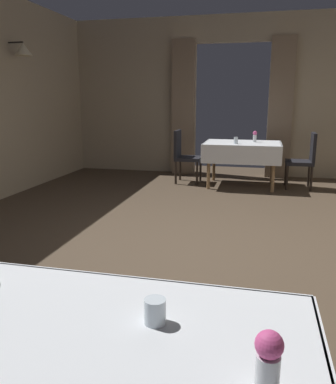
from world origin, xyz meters
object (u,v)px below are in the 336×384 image
at_px(dining_table_mid, 242,148).
at_px(glass_mid_b, 236,140).
at_px(chair_mid_right, 305,158).
at_px(flower_vase_near, 268,361).
at_px(glass_near_c, 155,311).
at_px(flower_vase_mid, 255,136).
at_px(dining_table_near, 75,370).
at_px(chair_mid_left, 184,154).

xyz_separation_m(dining_table_mid, glass_mid_b, (-0.10, -0.23, 0.16)).
distance_m(chair_mid_right, flower_vase_near, 6.03).
xyz_separation_m(chair_mid_right, glass_near_c, (-1.01, -5.74, 0.28)).
bearing_deg(glass_mid_b, flower_vase_mid, 49.73).
bearing_deg(dining_table_near, flower_vase_near, -8.16).
relative_size(dining_table_near, chair_mid_left, 1.59).
bearing_deg(flower_vase_mid, chair_mid_left, -177.83).
relative_size(dining_table_near, dining_table_mid, 1.16).
bearing_deg(dining_table_near, glass_mid_b, 89.06).
relative_size(dining_table_near, flower_vase_near, 8.43).
bearing_deg(dining_table_mid, glass_mid_b, -113.13).
bearing_deg(dining_table_mid, dining_table_near, -91.87).
xyz_separation_m(dining_table_mid, chair_mid_right, (1.02, 0.04, -0.13)).
distance_m(dining_table_mid, chair_mid_left, 1.03).
distance_m(chair_mid_left, glass_mid_b, 1.01).
relative_size(chair_mid_right, glass_near_c, 11.07).
height_order(flower_vase_near, glass_mid_b, flower_vase_near).
relative_size(dining_table_mid, flower_vase_mid, 6.78).
distance_m(chair_mid_right, chair_mid_left, 2.04).
distance_m(dining_table_mid, glass_near_c, 5.70).
bearing_deg(glass_mid_b, chair_mid_right, 13.68).
xyz_separation_m(chair_mid_left, flower_vase_near, (1.39, -6.01, 0.33)).
distance_m(dining_table_mid, flower_vase_mid, 0.30).
bearing_deg(dining_table_mid, chair_mid_left, 176.14).
distance_m(dining_table_near, flower_vase_near, 0.59).
xyz_separation_m(dining_table_near, chair_mid_left, (-0.83, 5.93, -0.15)).
bearing_deg(chair_mid_left, flower_vase_mid, 2.17).
distance_m(chair_mid_left, flower_vase_mid, 1.26).
bearing_deg(glass_near_c, glass_mid_b, 91.21).
height_order(dining_table_near, glass_near_c, glass_near_c).
distance_m(dining_table_near, chair_mid_left, 5.99).
bearing_deg(glass_mid_b, dining_table_mid, 66.87).
distance_m(dining_table_mid, glass_mid_b, 0.30).
bearing_deg(dining_table_mid, flower_vase_mid, 30.51).
bearing_deg(flower_vase_near, dining_table_mid, 93.52).
height_order(flower_vase_mid, glass_mid_b, flower_vase_mid).
bearing_deg(flower_vase_mid, dining_table_mid, -149.49).
bearing_deg(glass_near_c, dining_table_mid, 90.16).
height_order(chair_mid_left, flower_vase_mid, flower_vase_mid).
height_order(dining_table_mid, glass_near_c, glass_near_c).
xyz_separation_m(dining_table_near, flower_vase_near, (0.56, -0.08, 0.18)).
distance_m(dining_table_near, chair_mid_right, 6.03).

